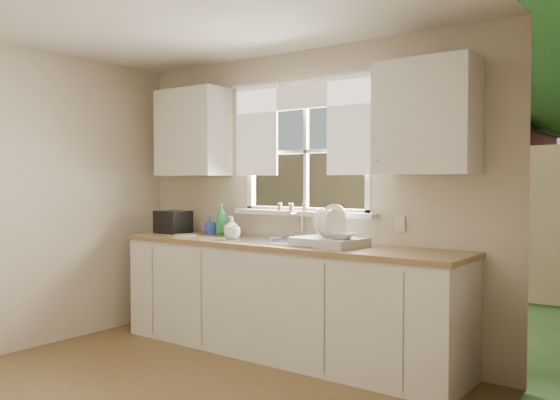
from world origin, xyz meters
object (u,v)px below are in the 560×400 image
Objects in this scene: dish_rack at (329,238)px; soap_bottle_a at (222,219)px; cup at (232,233)px; black_appliance at (173,222)px.

dish_rack is 1.29m from soap_bottle_a.
dish_rack is 1.92× the size of soap_bottle_a.
black_appliance reaches higher than cup.
dish_rack is at bearing 0.09° from black_appliance.
dish_rack is 0.92m from cup.
cup is (0.35, -0.26, -0.09)m from soap_bottle_a.
dish_rack reaches higher than soap_bottle_a.
soap_bottle_a reaches higher than cup.
black_appliance is (-1.77, 0.06, 0.04)m from dish_rack.
soap_bottle_a is 0.99× the size of black_appliance.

